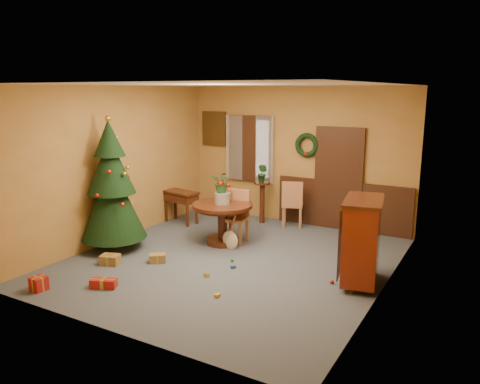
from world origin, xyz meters
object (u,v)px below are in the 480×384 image
Objects in this scene: dining_table at (223,216)px; christmas_tree at (112,187)px; writing_desk at (181,199)px; sideboard at (362,239)px; chair_near at (237,214)px.

dining_table is 0.47× the size of christmas_tree.
writing_desk is 4.47m from sideboard.
writing_desk is at bearing 153.38° from dining_table.
dining_table is at bearing 168.31° from sideboard.
christmas_tree is 2.85× the size of writing_desk.
christmas_tree reaches higher than chair_near.
dining_table is 2.81m from sideboard.
sideboard is at bearing -17.32° from writing_desk.
christmas_tree is at bearing -91.07° from writing_desk.
christmas_tree reaches higher than sideboard.
chair_near is 0.76× the size of sideboard.
chair_near is (0.15, 0.26, -0.01)m from dining_table.
dining_table is 0.86× the size of sideboard.
dining_table is 0.30m from chair_near.
writing_desk is (0.04, 1.96, -0.61)m from christmas_tree.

